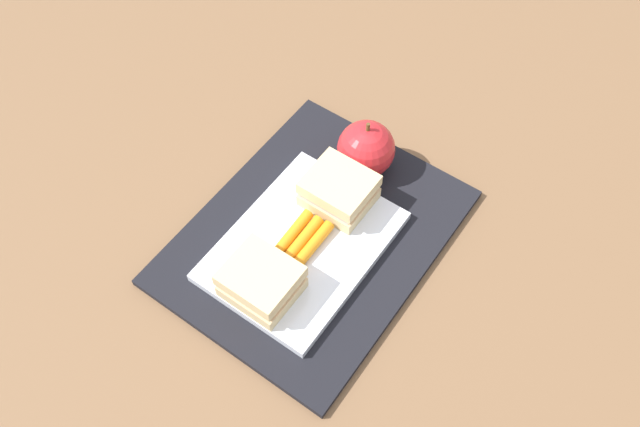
# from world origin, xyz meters

# --- Properties ---
(ground_plane) EXTENTS (2.40, 2.40, 0.00)m
(ground_plane) POSITION_xyz_m (0.00, 0.00, 0.00)
(ground_plane) COLOR brown
(lunchbag_mat) EXTENTS (0.36, 0.28, 0.01)m
(lunchbag_mat) POSITION_xyz_m (0.00, 0.00, 0.01)
(lunchbag_mat) COLOR black
(lunchbag_mat) RESTS_ON ground_plane
(food_tray) EXTENTS (0.23, 0.17, 0.01)m
(food_tray) POSITION_xyz_m (-0.03, 0.00, 0.02)
(food_tray) COLOR white
(food_tray) RESTS_ON lunchbag_mat
(sandwich_half_left) EXTENTS (0.07, 0.08, 0.04)m
(sandwich_half_left) POSITION_xyz_m (-0.10, 0.00, 0.04)
(sandwich_half_left) COLOR #DBC189
(sandwich_half_left) RESTS_ON food_tray
(sandwich_half_right) EXTENTS (0.07, 0.08, 0.04)m
(sandwich_half_right) POSITION_xyz_m (0.05, 0.00, 0.04)
(sandwich_half_right) COLOR #DBC189
(sandwich_half_right) RESTS_ON food_tray
(carrot_sticks_bundle) EXTENTS (0.08, 0.04, 0.02)m
(carrot_sticks_bundle) POSITION_xyz_m (-0.03, 0.00, 0.03)
(carrot_sticks_bundle) COLOR orange
(carrot_sticks_bundle) RESTS_ON food_tray
(apple) EXTENTS (0.08, 0.08, 0.09)m
(apple) POSITION_xyz_m (0.13, 0.01, 0.05)
(apple) COLOR red
(apple) RESTS_ON lunchbag_mat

